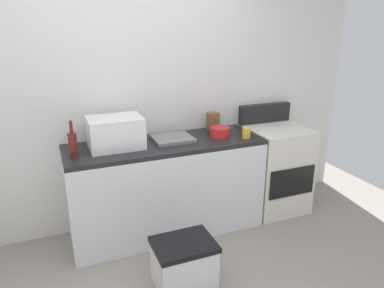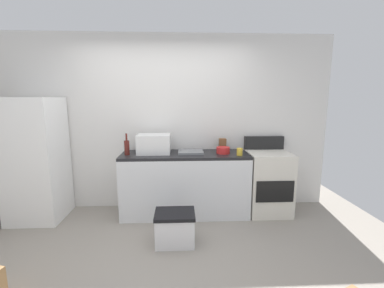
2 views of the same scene
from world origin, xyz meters
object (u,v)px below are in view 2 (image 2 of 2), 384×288
Objects in this scene: microwave at (154,144)px; wine_bottle at (127,147)px; coffee_mug at (240,152)px; mixing_bowl at (223,150)px; stove_oven at (268,181)px; knife_block at (222,144)px; storage_bin at (175,228)px; refrigerator at (36,160)px.

wine_bottle reaches higher than microwave.
coffee_mug is at bearing -9.40° from microwave.
microwave is at bearing 176.75° from mixing_bowl.
stove_oven reaches higher than knife_block.
stove_oven is 2.39× the size of storage_bin.
coffee_mug is 0.56× the size of knife_block.
stove_oven is at bearing 1.81° from wine_bottle.
refrigerator is 3.67× the size of storage_bin.
microwave reaches higher than coffee_mug.
microwave reaches higher than stove_oven.
microwave reaches higher than mixing_bowl.
mixing_bowl is 0.41× the size of storage_bin.
coffee_mug is 0.53× the size of mixing_bowl.
refrigerator reaches higher than coffee_mug.
microwave is 4.60× the size of coffee_mug.
refrigerator is 3.29m from stove_oven.
coffee_mug is 1.33m from storage_bin.
refrigerator is 1.63m from microwave.
mixing_bowl is at bearing -3.25° from microwave.
knife_block is at bearing 116.94° from coffee_mug.
storage_bin is (-0.70, -1.00, -0.80)m from knife_block.
knife_block is at bearing 8.86° from microwave.
storage_bin is (0.67, -0.75, -0.82)m from wine_bottle.
storage_bin is (-0.88, -0.65, -0.76)m from coffee_mug.
knife_block reaches higher than storage_bin.
wine_bottle is 1.35m from mixing_bowl.
wine_bottle is at bearing -165.66° from microwave.
mixing_bowl is at bearing 145.50° from coffee_mug.
knife_block is (-0.65, 0.19, 0.52)m from stove_oven.
refrigerator is 2.80m from coffee_mug.
refrigerator reaches higher than wine_bottle.
wine_bottle reaches higher than stove_oven.
wine_bottle is at bearing -169.66° from knife_block.
coffee_mug is at bearing -2.29° from refrigerator.
mixing_bowl is at bearing -96.69° from knife_block.
wine_bottle is (-0.36, -0.09, -0.03)m from microwave.
storage_bin is at bearing -48.39° from wine_bottle.
wine_bottle is at bearing 176.19° from coffee_mug.
stove_oven is at bearing -1.01° from microwave.
microwave reaches higher than storage_bin.
storage_bin is (-0.68, -0.79, -0.75)m from mixing_bowl.
wine_bottle reaches higher than mixing_bowl.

